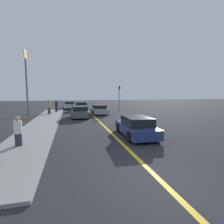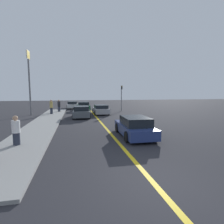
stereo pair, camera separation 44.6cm
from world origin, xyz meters
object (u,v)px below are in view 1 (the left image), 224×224
object	(u,v)px
car_oncoming_far	(69,105)
roadside_sign	(26,71)
car_near_right_lane	(136,127)
car_far_distant	(99,110)
pedestrian_by_sign	(56,106)
traffic_light	(119,96)
pedestrian_far_standing	(49,107)
car_parked_left_lot	(81,106)
pedestrian_mid_group	(18,131)
car_ahead_center	(80,112)

from	to	relation	value
car_oncoming_far	roadside_sign	size ratio (longest dim) A/B	0.50
car_near_right_lane	car_far_distant	world-z (taller)	car_near_right_lane
car_near_right_lane	pedestrian_by_sign	world-z (taller)	pedestrian_by_sign
traffic_light	roadside_sign	distance (m)	12.99
car_far_distant	pedestrian_by_sign	distance (m)	6.47
car_far_distant	traffic_light	distance (m)	4.96
pedestrian_far_standing	traffic_light	bearing A→B (deg)	13.49
car_parked_left_lot	traffic_light	world-z (taller)	traffic_light
pedestrian_far_standing	roadside_sign	bearing A→B (deg)	177.84
pedestrian_mid_group	roadside_sign	xyz separation A→B (m)	(-2.42, 13.70, 4.53)
car_oncoming_far	pedestrian_by_sign	distance (m)	6.23
car_near_right_lane	roadside_sign	size ratio (longest dim) A/B	0.54
pedestrian_mid_group	roadside_sign	bearing A→B (deg)	100.00
car_ahead_center	roadside_sign	size ratio (longest dim) A/B	0.49
pedestrian_far_standing	pedestrian_by_sign	xyz separation A→B (m)	(0.72, 2.69, -0.06)
car_ahead_center	car_far_distant	xyz separation A→B (m)	(2.65, 2.79, -0.04)
car_parked_left_lot	roadside_sign	bearing A→B (deg)	-146.99
pedestrian_mid_group	pedestrian_far_standing	xyz separation A→B (m)	(0.06, 13.61, 0.15)
pedestrian_mid_group	traffic_light	distance (m)	18.93
car_near_right_lane	car_far_distant	size ratio (longest dim) A/B	1.08
car_oncoming_far	traffic_light	xyz separation A→B (m)	(7.46, -6.27, 1.76)
car_parked_left_lot	car_oncoming_far	distance (m)	4.29
pedestrian_by_sign	car_far_distant	bearing A→B (deg)	-29.58
pedestrian_by_sign	roadside_sign	size ratio (longest dim) A/B	0.21
car_ahead_center	pedestrian_by_sign	bearing A→B (deg)	118.79
car_parked_left_lot	pedestrian_by_sign	bearing A→B (deg)	-151.48
car_far_distant	pedestrian_by_sign	bearing A→B (deg)	150.39
car_parked_left_lot	pedestrian_mid_group	bearing A→B (deg)	-104.92
car_parked_left_lot	pedestrian_mid_group	xyz separation A→B (m)	(-4.36, -18.38, 0.21)
car_near_right_lane	car_oncoming_far	bearing A→B (deg)	102.91
pedestrian_mid_group	traffic_light	xyz separation A→B (m)	(10.01, 16.00, 1.51)
pedestrian_mid_group	traffic_light	size ratio (longest dim) A/B	0.40
car_far_distant	car_near_right_lane	bearing A→B (deg)	-88.05
car_near_right_lane	car_oncoming_far	xyz separation A→B (m)	(-4.27, 21.41, -0.00)
car_near_right_lane	car_parked_left_lot	distance (m)	17.70
car_near_right_lane	car_parked_left_lot	world-z (taller)	car_parked_left_lot
car_far_distant	car_oncoming_far	distance (m)	9.93
car_oncoming_far	pedestrian_mid_group	bearing A→B (deg)	-97.65
roadside_sign	car_near_right_lane	bearing A→B (deg)	-54.30
car_near_right_lane	car_oncoming_far	world-z (taller)	car_near_right_lane
pedestrian_by_sign	car_ahead_center	bearing A→B (deg)	-63.55
pedestrian_far_standing	traffic_light	size ratio (longest dim) A/B	0.47
pedestrian_far_standing	roadside_sign	size ratio (longest dim) A/B	0.23
car_oncoming_far	roadside_sign	world-z (taller)	roadside_sign
car_ahead_center	roadside_sign	distance (m)	8.50
car_parked_left_lot	pedestrian_mid_group	distance (m)	18.89
car_far_distant	roadside_sign	distance (m)	10.06
pedestrian_far_standing	roadside_sign	distance (m)	5.04
pedestrian_mid_group	pedestrian_by_sign	bearing A→B (deg)	87.26
car_ahead_center	traffic_light	world-z (taller)	traffic_light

